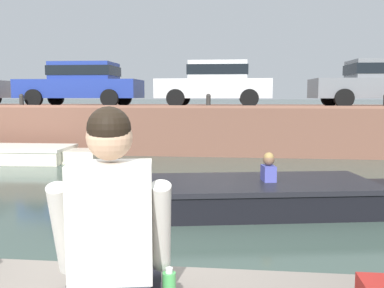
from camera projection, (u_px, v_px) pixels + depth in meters
ground_plane at (190, 198)px, 8.03m from camera, size 400.00×400.00×0.00m
far_quay_wall at (215, 126)px, 16.23m from camera, size 60.00×6.00×1.53m
far_wall_coping at (210, 107)px, 13.29m from camera, size 60.00×0.24×0.08m
boat_moored_west_cream at (0, 154)px, 12.51m from camera, size 5.44×1.76×0.44m
motorboat_passing at (239, 196)px, 7.16m from camera, size 6.06×2.58×0.98m
car_left_inner_blue at (82, 82)px, 15.14m from camera, size 4.26×2.06×1.54m
car_centre_white at (215, 82)px, 14.61m from camera, size 3.88×1.95×1.54m
car_right_inner_grey at (379, 81)px, 14.02m from camera, size 4.27×2.08×1.54m
mooring_bollard_west at (22, 100)px, 14.09m from camera, size 0.15×0.15×0.44m
mooring_bollard_mid at (208, 100)px, 13.40m from camera, size 0.15×0.15×0.44m
person_seated_right at (113, 237)px, 1.94m from camera, size 0.58×0.59×0.97m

